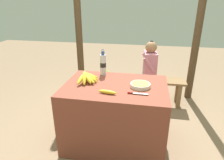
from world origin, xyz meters
TOP-DOWN VIEW (x-y plane):
  - ground_plane at (0.00, 0.00)m, footprint 12.00×12.00m
  - market_counter at (0.00, 0.00)m, footprint 1.19×0.84m
  - banana_bunch_ripe at (-0.35, 0.04)m, footprint 0.23×0.34m
  - serving_bowl at (0.29, -0.00)m, footprint 0.23×0.23m
  - water_bottle at (-0.22, 0.32)m, footprint 0.08×0.08m
  - loose_banana_front at (-0.04, -0.24)m, footprint 0.20×0.07m
  - knife at (0.24, -0.20)m, footprint 0.22×0.03m
  - wooden_bench at (0.10, 1.14)m, footprint 1.80×0.32m
  - seated_vendor at (0.34, 1.10)m, footprint 0.42×0.40m
  - banana_bunch_green at (-0.36, 1.13)m, footprint 0.19×0.33m
  - support_post_near at (-0.94, 1.49)m, footprint 0.12×0.12m
  - support_post_far at (1.14, 1.49)m, footprint 0.12×0.12m

SIDE VIEW (x-z plane):
  - ground_plane at x=0.00m, z-range 0.00..0.00m
  - wooden_bench at x=0.10m, z-range 0.16..0.61m
  - market_counter at x=0.00m, z-range 0.00..0.79m
  - banana_bunch_green at x=-0.36m, z-range 0.45..0.60m
  - seated_vendor at x=0.34m, z-range 0.09..1.20m
  - knife at x=0.24m, z-range 0.79..0.81m
  - loose_banana_front at x=-0.04m, z-range 0.79..0.83m
  - serving_bowl at x=0.29m, z-range 0.79..0.84m
  - banana_bunch_ripe at x=-0.35m, z-range 0.78..0.93m
  - water_bottle at x=-0.22m, z-range 0.76..1.10m
  - support_post_near at x=-0.94m, z-range 0.00..2.56m
  - support_post_far at x=1.14m, z-range 0.00..2.56m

